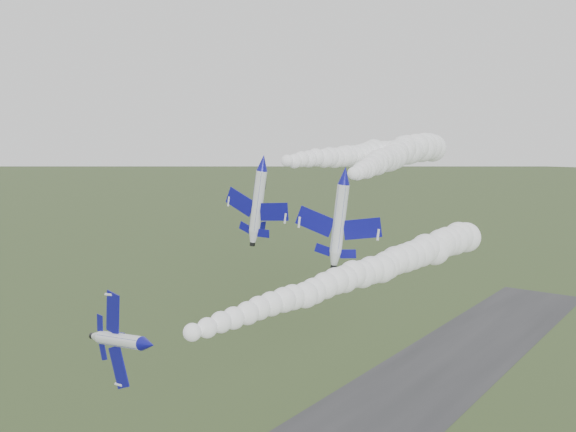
% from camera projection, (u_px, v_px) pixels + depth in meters
% --- Properties ---
extents(jet_lead, '(4.27, 11.35, 9.28)m').
position_uv_depth(jet_lead, '(147.00, 345.00, 58.04)').
color(jet_lead, silver).
extents(smoke_trail_jet_lead, '(12.44, 54.52, 4.49)m').
position_uv_depth(smoke_trail_jet_lead, '(358.00, 274.00, 78.69)').
color(smoke_trail_jet_lead, white).
extents(jet_pair_left, '(10.91, 13.33, 3.62)m').
position_uv_depth(jet_pair_left, '(262.00, 162.00, 89.83)').
color(jet_pair_left, silver).
extents(smoke_trail_jet_pair_left, '(6.26, 59.25, 5.90)m').
position_uv_depth(smoke_trail_jet_pair_left, '(373.00, 153.00, 116.08)').
color(smoke_trail_jet_pair_left, white).
extents(jet_pair_right, '(11.39, 13.27, 3.40)m').
position_uv_depth(jet_pair_right, '(344.00, 175.00, 82.12)').
color(jet_pair_right, silver).
extents(smoke_trail_jet_pair_right, '(24.12, 58.04, 5.89)m').
position_uv_depth(smoke_trail_jet_pair_right, '(388.00, 158.00, 112.71)').
color(smoke_trail_jet_pair_right, white).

